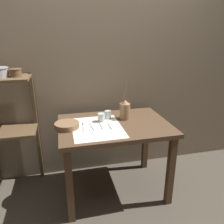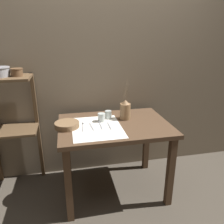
% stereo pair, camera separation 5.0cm
% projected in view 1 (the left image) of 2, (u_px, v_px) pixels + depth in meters
% --- Properties ---
extents(ground_plane, '(12.00, 12.00, 0.00)m').
position_uv_depth(ground_plane, '(114.00, 189.00, 2.36)').
color(ground_plane, '#473F35').
extents(stone_wall_back, '(7.00, 0.06, 2.40)m').
position_uv_depth(stone_wall_back, '(104.00, 70.00, 2.40)').
color(stone_wall_back, '#7A6B56').
rests_on(stone_wall_back, ground_plane).
extents(wooden_table, '(1.05, 0.76, 0.76)m').
position_uv_depth(wooden_table, '(114.00, 134.00, 2.14)').
color(wooden_table, '#4C3523').
rests_on(wooden_table, ground_plane).
extents(wooden_shelf_unit, '(0.50, 0.34, 1.21)m').
position_uv_depth(wooden_shelf_unit, '(9.00, 114.00, 2.14)').
color(wooden_shelf_unit, brown).
rests_on(wooden_shelf_unit, ground_plane).
extents(linen_cloth, '(0.45, 0.56, 0.00)m').
position_uv_depth(linen_cloth, '(97.00, 128.00, 2.01)').
color(linen_cloth, white).
rests_on(linen_cloth, wooden_table).
extents(pitcher_with_flowers, '(0.11, 0.11, 0.41)m').
position_uv_depth(pitcher_with_flowers, '(125.00, 110.00, 2.19)').
color(pitcher_with_flowers, olive).
rests_on(pitcher_with_flowers, wooden_table).
extents(wooden_bowl, '(0.22, 0.22, 0.05)m').
position_uv_depth(wooden_bowl, '(67.00, 125.00, 1.99)').
color(wooden_bowl, brown).
rests_on(wooden_bowl, wooden_table).
extents(glass_tumbler_near, '(0.07, 0.07, 0.08)m').
position_uv_depth(glass_tumbler_near, '(101.00, 117.00, 2.13)').
color(glass_tumbler_near, '#B7C1BC').
rests_on(glass_tumbler_near, wooden_table).
extents(glass_tumbler_far, '(0.07, 0.07, 0.08)m').
position_uv_depth(glass_tumbler_far, '(108.00, 115.00, 2.21)').
color(glass_tumbler_far, '#B7C1BC').
rests_on(glass_tumbler_far, wooden_table).
extents(spoon_outer, '(0.03, 0.18, 0.02)m').
position_uv_depth(spoon_outer, '(83.00, 125.00, 2.04)').
color(spoon_outer, '#939399').
rests_on(spoon_outer, wooden_table).
extents(fork_inner, '(0.03, 0.17, 0.00)m').
position_uv_depth(fork_inner, '(92.00, 127.00, 2.01)').
color(fork_inner, '#939399').
rests_on(fork_inner, wooden_table).
extents(spoon_inner, '(0.02, 0.18, 0.02)m').
position_uv_depth(spoon_inner, '(100.00, 123.00, 2.09)').
color(spoon_inner, '#939399').
rests_on(spoon_inner, wooden_table).
extents(fork_outer, '(0.01, 0.17, 0.00)m').
position_uv_depth(fork_outer, '(109.00, 126.00, 2.04)').
color(fork_outer, '#939399').
rests_on(fork_outer, wooden_table).
extents(metal_pot_small, '(0.11, 0.11, 0.07)m').
position_uv_depth(metal_pot_small, '(16.00, 72.00, 2.00)').
color(metal_pot_small, brown).
rests_on(metal_pot_small, wooden_shelf_unit).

